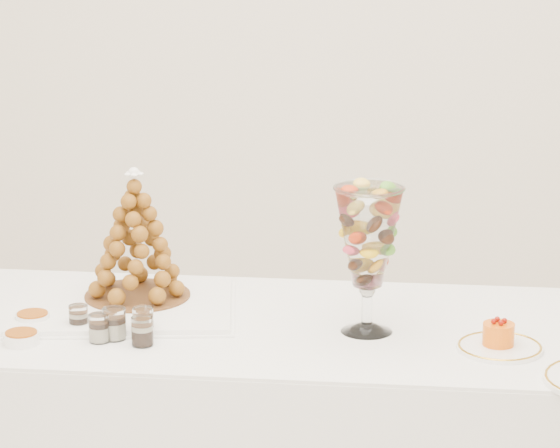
# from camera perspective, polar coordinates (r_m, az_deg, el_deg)

# --- Properties ---
(lace_tray) EXTENTS (0.60, 0.48, 0.02)m
(lace_tray) POSITION_cam_1_polar(r_m,az_deg,el_deg) (3.36, -6.76, -3.55)
(lace_tray) COLOR white
(lace_tray) RESTS_ON buffet_table
(macaron_vase) EXTENTS (0.16, 0.16, 0.35)m
(macaron_vase) POSITION_cam_1_polar(r_m,az_deg,el_deg) (3.13, 3.82, -0.65)
(macaron_vase) COLOR white
(macaron_vase) RESTS_ON buffet_table
(cake_plate) EXTENTS (0.20, 0.20, 0.01)m
(cake_plate) POSITION_cam_1_polar(r_m,az_deg,el_deg) (3.11, 9.43, -5.27)
(cake_plate) COLOR white
(cake_plate) RESTS_ON buffet_table
(verrine_a) EXTENTS (0.06, 0.06, 0.06)m
(verrine_a) POSITION_cam_1_polar(r_m,az_deg,el_deg) (3.22, -8.66, -4.01)
(verrine_a) COLOR white
(verrine_a) RESTS_ON buffet_table
(verrine_b) EXTENTS (0.07, 0.07, 0.08)m
(verrine_b) POSITION_cam_1_polar(r_m,az_deg,el_deg) (3.15, -7.15, -4.28)
(verrine_b) COLOR white
(verrine_b) RESTS_ON buffet_table
(verrine_c) EXTENTS (0.06, 0.06, 0.07)m
(verrine_c) POSITION_cam_1_polar(r_m,az_deg,el_deg) (3.17, -5.91, -4.19)
(verrine_c) COLOR white
(verrine_c) RESTS_ON buffet_table
(verrine_d) EXTENTS (0.06, 0.06, 0.07)m
(verrine_d) POSITION_cam_1_polar(r_m,az_deg,el_deg) (3.14, -7.78, -4.46)
(verrine_d) COLOR white
(verrine_d) RESTS_ON buffet_table
(verrine_e) EXTENTS (0.06, 0.06, 0.07)m
(verrine_e) POSITION_cam_1_polar(r_m,az_deg,el_deg) (3.11, -5.95, -4.61)
(verrine_e) COLOR white
(verrine_e) RESTS_ON buffet_table
(ramekin_back) EXTENTS (0.08, 0.08, 0.03)m
(ramekin_back) POSITION_cam_1_polar(r_m,az_deg,el_deg) (3.29, -10.60, -4.05)
(ramekin_back) COLOR white
(ramekin_back) RESTS_ON buffet_table
(ramekin_front) EXTENTS (0.08, 0.08, 0.03)m
(ramekin_front) POSITION_cam_1_polar(r_m,az_deg,el_deg) (3.16, -11.07, -4.86)
(ramekin_front) COLOR white
(ramekin_front) RESTS_ON buffet_table
(croquembouche) EXTENTS (0.27, 0.27, 0.34)m
(croquembouche) POSITION_cam_1_polar(r_m,az_deg,el_deg) (3.35, -6.23, -0.46)
(croquembouche) COLOR brown
(croquembouche) RESTS_ON lace_tray
(mousse_cake) EXTENTS (0.07, 0.07, 0.06)m
(mousse_cake) POSITION_cam_1_polar(r_m,az_deg,el_deg) (3.11, 9.38, -4.68)
(mousse_cake) COLOR orange
(mousse_cake) RESTS_ON cake_plate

